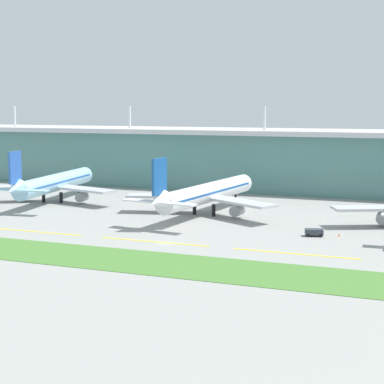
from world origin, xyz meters
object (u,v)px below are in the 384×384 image
(airliner_near, at_px, (54,183))
(airliner_middle, at_px, (206,193))
(pushback_tug, at_px, (314,232))
(safety_cone_nose_front, at_px, (339,235))

(airliner_near, height_order, airliner_middle, same)
(pushback_tug, bearing_deg, airliner_near, 165.12)
(pushback_tug, height_order, safety_cone_nose_front, pushback_tug)
(airliner_near, relative_size, pushback_tug, 12.06)
(airliner_middle, distance_m, pushback_tug, 40.71)
(airliner_near, height_order, pushback_tug, airliner_near)
(pushback_tug, relative_size, safety_cone_nose_front, 6.98)
(airliner_middle, height_order, pushback_tug, airliner_middle)
(airliner_middle, bearing_deg, pushback_tug, -28.97)
(airliner_middle, relative_size, safety_cone_nose_front, 89.33)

